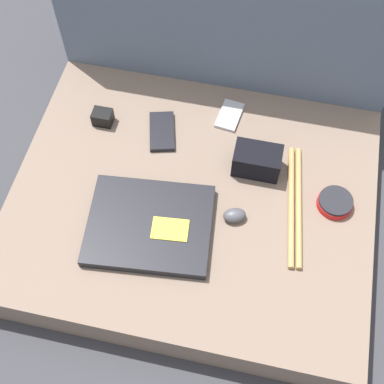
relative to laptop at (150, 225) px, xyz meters
The scene contains 11 objects.
ground_plane 0.20m from the laptop, 53.44° to the left, with size 8.00×8.00×0.00m, color #38383D.
couch_seat 0.16m from the laptop, 53.44° to the left, with size 0.94×0.77×0.12m.
couch_backrest 0.61m from the laptop, 82.03° to the left, with size 0.94×0.20×0.53m.
laptop is the anchor object (origin of this frame).
computer_mouse 0.21m from the laptop, 19.49° to the left, with size 0.07×0.06×0.03m.
speaker_puck 0.47m from the laptop, 20.16° to the left, with size 0.09×0.09×0.03m.
phone_silver 0.41m from the laptop, 71.23° to the left, with size 0.07×0.11×0.01m.
phone_black 0.30m from the laptop, 98.03° to the left, with size 0.10×0.14×0.01m.
camera_pouch 0.33m from the laptop, 45.02° to the left, with size 0.12×0.08×0.07m.
charger_brick 0.36m from the laptop, 125.70° to the left, with size 0.05×0.04×0.04m.
drumstick_pair 0.37m from the laptop, 21.61° to the left, with size 0.07×0.35×0.02m.
Camera 1 is at (0.15, -0.67, 1.33)m, focal length 50.00 mm.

